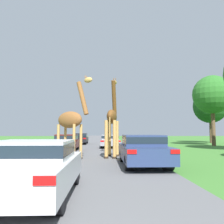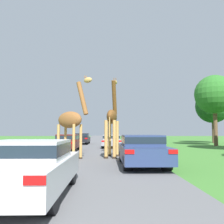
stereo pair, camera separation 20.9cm
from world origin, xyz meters
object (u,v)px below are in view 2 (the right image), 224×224
object	(u,v)px
car_lead_maroon	(28,166)
car_queue_right	(82,138)
giraffe_near_road	(112,119)
car_verge_right	(142,149)
tree_mid_field	(214,95)
car_queue_left	(111,140)
giraffe_companion	(71,120)
tree_right_cluster	(213,106)
car_far_ahead	(68,142)

from	to	relation	value
car_lead_maroon	car_queue_right	bearing A→B (deg)	92.86
giraffe_near_road	car_verge_right	xyz separation A→B (m)	(1.27, -3.58, -1.54)
giraffe_near_road	car_queue_right	size ratio (longest dim) A/B	1.13
car_queue_right	tree_mid_field	size ratio (longest dim) A/B	0.59
giraffe_near_road	car_queue_right	bearing A→B (deg)	112.64
car_queue_left	car_verge_right	bearing A→B (deg)	-84.54
car_queue_right	car_verge_right	bearing A→B (deg)	-75.90
giraffe_near_road	giraffe_companion	world-z (taller)	giraffe_near_road
car_lead_maroon	tree_mid_field	bearing A→B (deg)	55.10
car_lead_maroon	car_queue_right	size ratio (longest dim) A/B	0.93
car_lead_maroon	tree_right_cluster	size ratio (longest dim) A/B	0.59
car_far_ahead	tree_mid_field	bearing A→B (deg)	22.34
giraffe_near_road	car_lead_maroon	xyz separation A→B (m)	(-2.23, -8.57, -1.57)
car_far_ahead	car_queue_right	bearing A→B (deg)	89.48
giraffe_companion	car_lead_maroon	bearing A→B (deg)	38.66
giraffe_near_road	tree_mid_field	size ratio (longest dim) A/B	0.67
car_verge_right	tree_mid_field	bearing A→B (deg)	55.16
giraffe_companion	car_verge_right	distance (m)	4.81
giraffe_near_road	car_far_ahead	xyz separation A→B (m)	(-3.50, 4.88, -1.58)
car_queue_right	car_far_ahead	size ratio (longest dim) A/B	1.11
car_queue_left	tree_mid_field	world-z (taller)	tree_mid_field
giraffe_companion	tree_mid_field	size ratio (longest dim) A/B	0.60
giraffe_near_road	tree_right_cluster	size ratio (longest dim) A/B	0.72
car_far_ahead	tree_mid_field	distance (m)	16.86
car_verge_right	tree_mid_field	world-z (taller)	tree_mid_field
tree_right_cluster	car_lead_maroon	bearing A→B (deg)	-122.25
car_far_ahead	car_queue_left	bearing A→B (deg)	47.10
tree_right_cluster	tree_mid_field	world-z (taller)	tree_mid_field
car_queue_left	tree_mid_field	size ratio (longest dim) A/B	0.61
car_lead_maroon	car_verge_right	size ratio (longest dim) A/B	0.90
car_lead_maroon	tree_right_cluster	world-z (taller)	tree_right_cluster
car_lead_maroon	car_queue_left	xyz separation A→B (m)	(2.32, 17.32, -0.05)
car_lead_maroon	car_verge_right	xyz separation A→B (m)	(3.50, 4.98, 0.03)
giraffe_companion	car_queue_left	bearing A→B (deg)	-156.89
tree_mid_field	giraffe_companion	bearing A→B (deg)	-139.43
giraffe_companion	car_far_ahead	world-z (taller)	giraffe_companion
tree_mid_field	tree_right_cluster	bearing A→B (deg)	67.50
car_queue_left	tree_right_cluster	size ratio (longest dim) A/B	0.65
car_queue_left	car_queue_right	bearing A→B (deg)	119.05
giraffe_near_road	tree_right_cluster	bearing A→B (deg)	60.61
car_lead_maroon	car_queue_right	xyz separation A→B (m)	(-1.18, 23.62, 0.00)
car_verge_right	tree_mid_field	distance (m)	18.43
car_far_ahead	tree_mid_field	size ratio (longest dim) A/B	0.53
tree_mid_field	car_verge_right	bearing A→B (deg)	-124.84
giraffe_near_road	car_lead_maroon	distance (m)	8.99
giraffe_companion	car_lead_maroon	xyz separation A→B (m)	(0.15, -7.76, -1.48)
car_far_ahead	tree_right_cluster	world-z (taller)	tree_right_cluster
car_lead_maroon	car_far_ahead	size ratio (longest dim) A/B	1.02
car_far_ahead	tree_right_cluster	xyz separation A→B (m)	(17.43, 12.15, 4.22)
giraffe_near_road	giraffe_companion	distance (m)	2.51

